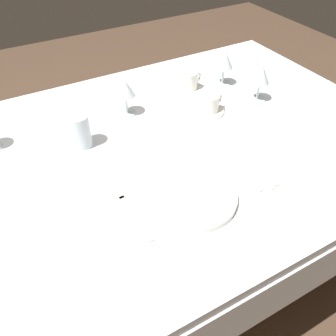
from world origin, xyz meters
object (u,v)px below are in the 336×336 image
Objects in this scene: wine_glass_far at (224,61)px; coffee_cup_far at (208,102)px; dinner_plate at (189,196)px; wine_glass_right at (125,90)px; spoon_tea at (249,159)px; dinner_knife at (234,175)px; spoon_dessert at (242,163)px; spoon_soup at (234,165)px; coffee_cup_left at (189,80)px; drink_tumbler at (80,131)px; fork_outer at (131,211)px; wine_glass_centre at (261,76)px.

coffee_cup_far is at bearing -139.09° from wine_glass_far.
wine_glass_right is (0.03, 0.48, 0.09)m from dinner_plate.
wine_glass_far reaches higher than spoon_tea.
spoon_dessert reaches higher than dinner_knife.
coffee_cup_left is (0.13, 0.47, 0.04)m from spoon_soup.
wine_glass_far reaches higher than dinner_knife.
coffee_cup_left is at bearing 16.20° from drink_tumbler.
fork_outer is 2.05× the size of coffee_cup_far.
wine_glass_far is at bearing 10.48° from drink_tumbler.
spoon_tea reaches higher than fork_outer.
coffee_cup_far is at bearing 70.74° from spoon_soup.
coffee_cup_left is at bearing 78.30° from spoon_dessert.
spoon_tea is 0.30m from coffee_cup_far.
dinner_knife is at bearing -156.72° from spoon_tea.
coffee_cup_far is at bearing -97.87° from coffee_cup_left.
coffee_cup_left is at bearing 74.86° from spoon_soup.
coffee_cup_left is 0.88× the size of drink_tumbler.
spoon_dessert is at bearing 30.40° from dinner_knife.
coffee_cup_left is at bearing 58.47° from dinner_plate.
coffee_cup_left is (0.10, 0.47, 0.04)m from spoon_dessert.
spoon_dessert is at bearing -4.67° from spoon_soup.
wine_glass_centre reaches higher than dinner_knife.
coffee_cup_far is at bearing 34.33° from fork_outer.
wine_glass_far is at bearing 46.58° from dinner_plate.
coffee_cup_far is at bearing -27.06° from wine_glass_right.
coffee_cup_left reaches higher than fork_outer.
drink_tumbler is (-0.40, 0.33, 0.05)m from spoon_dessert.
dinner_knife is (0.16, 0.01, -0.01)m from dinner_plate.
spoon_dessert is 1.99× the size of drink_tumbler.
spoon_tea is (0.41, 0.02, -0.00)m from fork_outer.
wine_glass_far is at bearing -9.32° from coffee_cup_left.
wine_glass_far reaches higher than fork_outer.
wine_glass_centre reaches higher than fork_outer.
spoon_soup is 0.49m from drink_tumbler.
coffee_cup_far is 0.91× the size of drink_tumbler.
fork_outer is at bearing -145.67° from coffee_cup_far.
coffee_cup_left is 0.69× the size of wine_glass_centre.
dinner_plate is 0.26m from spoon_tea.
fork_outer is at bearing -87.81° from drink_tumbler.
dinner_plate is 1.18× the size of spoon_dessert.
wine_glass_far is (0.47, 0.49, 0.09)m from dinner_plate.
wine_glass_far is at bearing 57.62° from dinner_knife.
wine_glass_far reaches higher than dinner_plate.
coffee_cup_far reaches higher than dinner_knife.
spoon_tea is at bearing -98.06° from coffee_cup_left.
dinner_knife is 0.36m from coffee_cup_far.
wine_glass_far is at bearing 104.08° from wine_glass_centre.
dinner_plate is 1.83× the size of wine_glass_far.
coffee_cup_left reaches higher than spoon_dessert.
dinner_knife is 0.58m from wine_glass_far.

